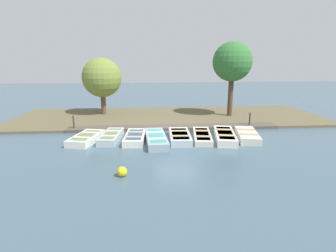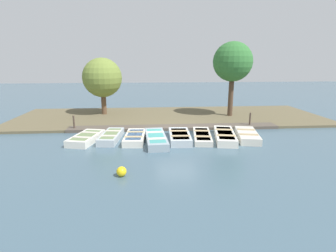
{
  "view_description": "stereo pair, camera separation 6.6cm",
  "coord_description": "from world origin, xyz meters",
  "px_view_note": "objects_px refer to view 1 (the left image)",
  "views": [
    {
      "loc": [
        15.46,
        -1.79,
        4.46
      ],
      "look_at": [
        0.28,
        -0.55,
        0.65
      ],
      "focal_mm": 28.0,
      "sensor_mm": 36.0,
      "label": 1
    },
    {
      "loc": [
        15.46,
        -1.73,
        4.46
      ],
      "look_at": [
        0.28,
        -0.55,
        0.65
      ],
      "focal_mm": 28.0,
      "sensor_mm": 36.0,
      "label": 2
    }
  ],
  "objects_px": {
    "rowboat_2": "(135,137)",
    "buoy": "(122,172)",
    "mooring_post_near": "(74,123)",
    "park_tree_left": "(232,62)",
    "rowboat_6": "(225,136)",
    "rowboat_7": "(247,135)",
    "rowboat_3": "(156,139)",
    "mooring_post_far": "(250,120)",
    "rowboat_1": "(111,136)",
    "rowboat_4": "(180,137)",
    "park_tree_far_left": "(102,78)",
    "rowboat_5": "(202,136)",
    "rowboat_0": "(86,138)"
  },
  "relations": [
    {
      "from": "rowboat_4",
      "to": "mooring_post_near",
      "type": "xyz_separation_m",
      "value": [
        -2.55,
        -6.6,
        0.32
      ]
    },
    {
      "from": "mooring_post_near",
      "to": "buoy",
      "type": "height_order",
      "value": "mooring_post_near"
    },
    {
      "from": "rowboat_1",
      "to": "park_tree_far_left",
      "type": "distance_m",
      "value": 7.63
    },
    {
      "from": "park_tree_left",
      "to": "buoy",
      "type": "bearing_deg",
      "value": -36.1
    },
    {
      "from": "mooring_post_near",
      "to": "rowboat_4",
      "type": "bearing_deg",
      "value": 68.85
    },
    {
      "from": "rowboat_2",
      "to": "buoy",
      "type": "relative_size",
      "value": 6.95
    },
    {
      "from": "mooring_post_far",
      "to": "rowboat_7",
      "type": "bearing_deg",
      "value": -24.01
    },
    {
      "from": "rowboat_1",
      "to": "buoy",
      "type": "xyz_separation_m",
      "value": [
        5.01,
        1.06,
        -0.01
      ]
    },
    {
      "from": "rowboat_2",
      "to": "rowboat_3",
      "type": "bearing_deg",
      "value": 76.2
    },
    {
      "from": "rowboat_1",
      "to": "mooring_post_near",
      "type": "height_order",
      "value": "mooring_post_near"
    },
    {
      "from": "rowboat_7",
      "to": "buoy",
      "type": "relative_size",
      "value": 7.65
    },
    {
      "from": "rowboat_2",
      "to": "mooring_post_near",
      "type": "xyz_separation_m",
      "value": [
        -2.46,
        -4.04,
        0.33
      ]
    },
    {
      "from": "rowboat_3",
      "to": "buoy",
      "type": "height_order",
      "value": "rowboat_3"
    },
    {
      "from": "rowboat_0",
      "to": "rowboat_3",
      "type": "distance_m",
      "value": 3.96
    },
    {
      "from": "rowboat_5",
      "to": "mooring_post_far",
      "type": "distance_m",
      "value": 4.47
    },
    {
      "from": "rowboat_3",
      "to": "park_tree_left",
      "type": "relative_size",
      "value": 0.6
    },
    {
      "from": "mooring_post_near",
      "to": "park_tree_far_left",
      "type": "distance_m",
      "value": 5.5
    },
    {
      "from": "rowboat_1",
      "to": "rowboat_3",
      "type": "relative_size",
      "value": 0.81
    },
    {
      "from": "rowboat_4",
      "to": "buoy",
      "type": "xyz_separation_m",
      "value": [
        4.66,
        -2.88,
        -0.01
      ]
    },
    {
      "from": "mooring_post_far",
      "to": "park_tree_left",
      "type": "distance_m",
      "value": 5.03
    },
    {
      "from": "rowboat_7",
      "to": "rowboat_6",
      "type": "bearing_deg",
      "value": -77.59
    },
    {
      "from": "park_tree_far_left",
      "to": "rowboat_5",
      "type": "bearing_deg",
      "value": 43.76
    },
    {
      "from": "rowboat_3",
      "to": "park_tree_left",
      "type": "xyz_separation_m",
      "value": [
        -6.11,
        6.14,
        4.12
      ]
    },
    {
      "from": "rowboat_3",
      "to": "mooring_post_near",
      "type": "height_order",
      "value": "mooring_post_near"
    },
    {
      "from": "rowboat_1",
      "to": "mooring_post_near",
      "type": "xyz_separation_m",
      "value": [
        -2.2,
        -2.66,
        0.32
      ]
    },
    {
      "from": "rowboat_5",
      "to": "mooring_post_far",
      "type": "relative_size",
      "value": 3.17
    },
    {
      "from": "rowboat_4",
      "to": "park_tree_far_left",
      "type": "height_order",
      "value": "park_tree_far_left"
    },
    {
      "from": "rowboat_7",
      "to": "buoy",
      "type": "xyz_separation_m",
      "value": [
        4.64,
        -6.87,
        -0.01
      ]
    },
    {
      "from": "rowboat_1",
      "to": "park_tree_far_left",
      "type": "bearing_deg",
      "value": -161.71
    },
    {
      "from": "rowboat_2",
      "to": "mooring_post_near",
      "type": "height_order",
      "value": "mooring_post_near"
    },
    {
      "from": "mooring_post_far",
      "to": "park_tree_left",
      "type": "height_order",
      "value": "park_tree_left"
    },
    {
      "from": "rowboat_1",
      "to": "rowboat_6",
      "type": "bearing_deg",
      "value": 92.96
    },
    {
      "from": "rowboat_2",
      "to": "park_tree_left",
      "type": "xyz_separation_m",
      "value": [
        -5.73,
        7.33,
        4.13
      ]
    },
    {
      "from": "rowboat_7",
      "to": "buoy",
      "type": "height_order",
      "value": "rowboat_7"
    },
    {
      "from": "rowboat_3",
      "to": "rowboat_6",
      "type": "bearing_deg",
      "value": 90.36
    },
    {
      "from": "rowboat_0",
      "to": "rowboat_1",
      "type": "relative_size",
      "value": 1.0
    },
    {
      "from": "rowboat_0",
      "to": "rowboat_3",
      "type": "height_order",
      "value": "rowboat_3"
    },
    {
      "from": "rowboat_1",
      "to": "rowboat_6",
      "type": "height_order",
      "value": "rowboat_6"
    },
    {
      "from": "rowboat_3",
      "to": "mooring_post_far",
      "type": "bearing_deg",
      "value": 110.34
    },
    {
      "from": "rowboat_6",
      "to": "mooring_post_far",
      "type": "relative_size",
      "value": 3.33
    },
    {
      "from": "rowboat_0",
      "to": "buoy",
      "type": "xyz_separation_m",
      "value": [
        4.81,
        2.43,
        -0.0
      ]
    },
    {
      "from": "rowboat_4",
      "to": "rowboat_7",
      "type": "height_order",
      "value": "rowboat_7"
    },
    {
      "from": "rowboat_3",
      "to": "park_tree_left",
      "type": "bearing_deg",
      "value": 131.64
    },
    {
      "from": "rowboat_0",
      "to": "rowboat_6",
      "type": "bearing_deg",
      "value": 102.6
    },
    {
      "from": "mooring_post_far",
      "to": "buoy",
      "type": "xyz_separation_m",
      "value": [
        7.21,
        -8.02,
        -0.33
      ]
    },
    {
      "from": "mooring_post_near",
      "to": "park_tree_left",
      "type": "height_order",
      "value": "park_tree_left"
    },
    {
      "from": "rowboat_0",
      "to": "mooring_post_far",
      "type": "distance_m",
      "value": 10.72
    },
    {
      "from": "mooring_post_far",
      "to": "rowboat_5",
      "type": "bearing_deg",
      "value": -57.99
    },
    {
      "from": "rowboat_6",
      "to": "rowboat_0",
      "type": "bearing_deg",
      "value": -80.45
    },
    {
      "from": "rowboat_6",
      "to": "rowboat_7",
      "type": "height_order",
      "value": "rowboat_6"
    }
  ]
}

